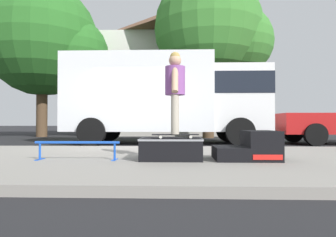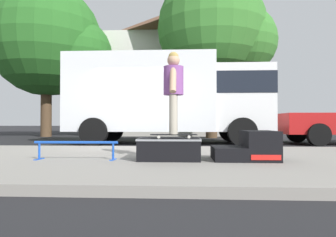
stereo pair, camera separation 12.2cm
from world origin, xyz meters
TOP-DOWN VIEW (x-y plane):
  - ground_plane at (0.00, 0.00)m, footprint 140.00×140.00m
  - sidewalk_slab at (0.00, -3.00)m, footprint 50.00×5.00m
  - skate_box at (1.28, -3.35)m, footprint 1.02×0.82m
  - kicker_ramp at (2.61, -3.35)m, footprint 1.02×0.83m
  - grind_rail at (-0.27, -3.49)m, footprint 1.41×0.28m
  - skateboard at (1.35, -3.37)m, footprint 0.80×0.28m
  - skater_kid at (1.35, -3.37)m, footprint 0.34×0.71m
  - box_truck at (1.01, 2.20)m, footprint 6.91×2.63m
  - street_tree_main at (-5.49, 7.18)m, footprint 6.44×5.85m
  - street_tree_neighbour at (3.17, 6.37)m, footprint 5.83×5.30m
  - house_behind at (0.54, 11.97)m, footprint 9.54×8.23m

SIDE VIEW (x-z plane):
  - ground_plane at x=0.00m, z-range 0.00..0.00m
  - sidewalk_slab at x=0.00m, z-range 0.00..0.12m
  - skate_box at x=1.28m, z-range 0.13..0.49m
  - kicker_ramp at x=2.61m, z-range 0.08..0.56m
  - grind_rail at x=-0.27m, z-range 0.20..0.50m
  - skateboard at x=1.35m, z-range 0.50..0.57m
  - skater_kid at x=1.35m, z-range 0.67..2.05m
  - box_truck at x=1.01m, z-range 0.18..3.23m
  - house_behind at x=0.54m, z-range 0.04..8.44m
  - street_tree_main at x=-5.49m, z-range 0.93..8.97m
  - street_tree_neighbour at x=3.17m, z-range 1.21..9.27m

